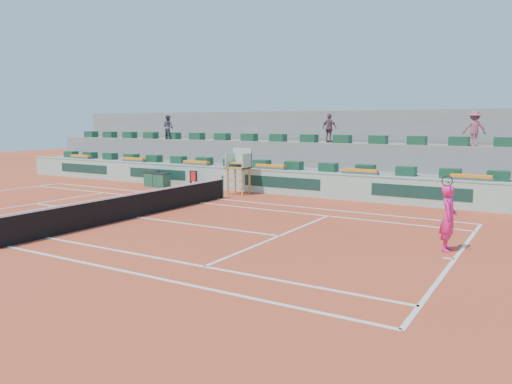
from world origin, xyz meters
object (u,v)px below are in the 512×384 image
tennis_player (448,218)px  player_bag (203,186)px  drink_cooler_a (162,180)px  umpire_chair (240,165)px

tennis_player → player_bag: bearing=154.0°
player_bag → tennis_player: tennis_player is taller
player_bag → drink_cooler_a: (-2.58, -0.46, 0.21)m
player_bag → umpire_chair: bearing=-6.1°
player_bag → drink_cooler_a: size_ratio=1.14×
umpire_chair → tennis_player: (11.52, -6.62, -0.56)m
umpire_chair → tennis_player: bearing=-29.9°
umpire_chair → drink_cooler_a: umpire_chair is taller
drink_cooler_a → umpire_chair: bearing=2.0°
drink_cooler_a → tennis_player: (16.72, -6.44, 0.56)m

